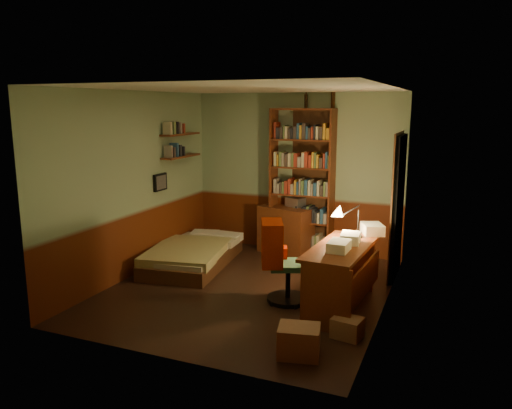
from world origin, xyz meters
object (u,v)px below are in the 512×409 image
at_px(mini_stereo, 295,202).
at_px(desk, 340,277).
at_px(bookshelf, 302,183).
at_px(cardboard_box_a, 299,341).
at_px(office_chair, 288,260).
at_px(cardboard_box_b, 347,328).
at_px(dresser, 286,230).
at_px(desk_lamp, 358,216).
at_px(bed, 193,247).

relative_size(mini_stereo, desk, 0.19).
distance_m(mini_stereo, bookshelf, 0.36).
height_order(mini_stereo, cardboard_box_a, mini_stereo).
distance_m(desk, office_chair, 0.66).
bearing_deg(cardboard_box_a, office_chair, 113.24).
height_order(desk, cardboard_box_b, desk).
relative_size(dresser, cardboard_box_b, 2.88).
height_order(mini_stereo, desk, mini_stereo).
distance_m(bookshelf, desk, 2.43).
relative_size(desk_lamp, cardboard_box_a, 1.37).
xyz_separation_m(bed, desk_lamp, (2.54, -0.30, 0.77)).
xyz_separation_m(bed, desk, (2.45, -0.78, 0.11)).
bearing_deg(cardboard_box_a, dresser, 111.15).
xyz_separation_m(mini_stereo, desk, (1.23, -2.04, -0.46)).
bearing_deg(mini_stereo, cardboard_box_a, -48.46).
relative_size(desk, cardboard_box_a, 3.59).
relative_size(bookshelf, office_chair, 2.21).
distance_m(dresser, desk_lamp, 2.14).
bearing_deg(dresser, bed, -118.23).
xyz_separation_m(bookshelf, desk, (1.11, -2.00, -0.79)).
xyz_separation_m(bookshelf, office_chair, (0.47, -2.05, -0.64)).
height_order(bookshelf, desk, bookshelf).
xyz_separation_m(mini_stereo, cardboard_box_a, (1.13, -3.36, -0.69)).
relative_size(bookshelf, cardboard_box_a, 5.89).
bearing_deg(desk, mini_stereo, 124.96).
xyz_separation_m(mini_stereo, office_chair, (0.59, -2.09, -0.31)).
bearing_deg(desk_lamp, office_chair, -156.60).
relative_size(mini_stereo, cardboard_box_b, 0.91).
bearing_deg(bed, office_chair, -32.15).
height_order(dresser, office_chair, office_chair).
height_order(desk_lamp, office_chair, desk_lamp).
height_order(mini_stereo, office_chair, office_chair).
relative_size(bed, cardboard_box_a, 4.61).
distance_m(bed, cardboard_box_b, 3.10).
bearing_deg(desk, bookshelf, 122.95).
height_order(dresser, desk_lamp, desk_lamp).
bearing_deg(dresser, office_chair, -54.63).
distance_m(mini_stereo, desk_lamp, 2.06).
height_order(bookshelf, office_chair, bookshelf).
height_order(bed, bookshelf, bookshelf).
xyz_separation_m(bed, cardboard_box_b, (2.70, -1.52, -0.17)).
xyz_separation_m(bed, dresser, (1.10, 1.14, 0.11)).
bearing_deg(mini_stereo, bed, -110.90).
xyz_separation_m(desk, office_chair, (-0.64, -0.05, 0.15)).
xyz_separation_m(dresser, mini_stereo, (0.12, 0.12, 0.46)).
bearing_deg(cardboard_box_a, bed, 138.31).
relative_size(desk, desk_lamp, 2.63).
xyz_separation_m(mini_stereo, desk_lamp, (1.33, -1.56, 0.20)).
xyz_separation_m(mini_stereo, bookshelf, (0.12, -0.04, 0.33)).
xyz_separation_m(desk_lamp, cardboard_box_a, (-0.20, -1.80, -0.89)).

